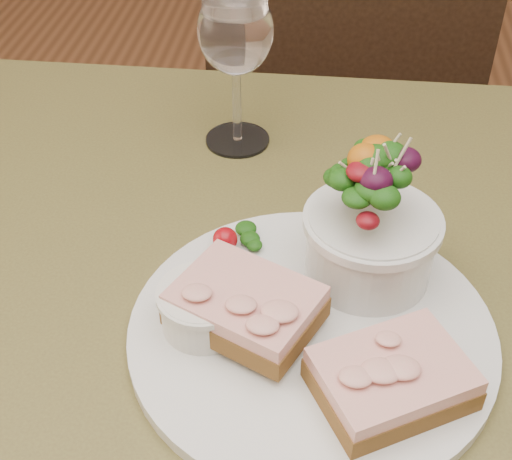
# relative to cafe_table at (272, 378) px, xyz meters

# --- Properties ---
(cafe_table) EXTENTS (0.80, 0.80, 0.75)m
(cafe_table) POSITION_rel_cafe_table_xyz_m (0.00, 0.00, 0.00)
(cafe_table) COLOR #4C4320
(cafe_table) RESTS_ON ground
(chair_far) EXTENTS (0.45, 0.45, 0.90)m
(chair_far) POSITION_rel_cafe_table_xyz_m (0.05, 0.74, -0.36)
(chair_far) COLOR black
(chair_far) RESTS_ON ground
(dinner_plate) EXTENTS (0.29, 0.29, 0.01)m
(dinner_plate) POSITION_rel_cafe_table_xyz_m (0.03, -0.04, 0.11)
(dinner_plate) COLOR silver
(dinner_plate) RESTS_ON cafe_table
(sandwich_front) EXTENTS (0.13, 0.12, 0.03)m
(sandwich_front) POSITION_rel_cafe_table_xyz_m (0.09, -0.09, 0.13)
(sandwich_front) COLOR #442812
(sandwich_front) RESTS_ON dinner_plate
(sandwich_back) EXTENTS (0.13, 0.12, 0.03)m
(sandwich_back) POSITION_rel_cafe_table_xyz_m (-0.02, -0.04, 0.14)
(sandwich_back) COLOR #442812
(sandwich_back) RESTS_ON dinner_plate
(ramekin) EXTENTS (0.07, 0.07, 0.04)m
(ramekin) POSITION_rel_cafe_table_xyz_m (-0.05, -0.04, 0.13)
(ramekin) COLOR silver
(ramekin) RESTS_ON dinner_plate
(salad_bowl) EXTENTS (0.10, 0.10, 0.13)m
(salad_bowl) POSITION_rel_cafe_table_xyz_m (0.08, 0.03, 0.17)
(salad_bowl) COLOR silver
(salad_bowl) RESTS_ON dinner_plate
(garnish) EXTENTS (0.05, 0.04, 0.02)m
(garnish) POSITION_rel_cafe_table_xyz_m (-0.04, 0.05, 0.12)
(garnish) COLOR black
(garnish) RESTS_ON dinner_plate
(wine_glass) EXTENTS (0.08, 0.08, 0.18)m
(wine_glass) POSITION_rel_cafe_table_xyz_m (-0.06, 0.24, 0.22)
(wine_glass) COLOR white
(wine_glass) RESTS_ON cafe_table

